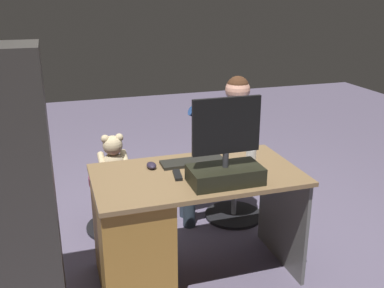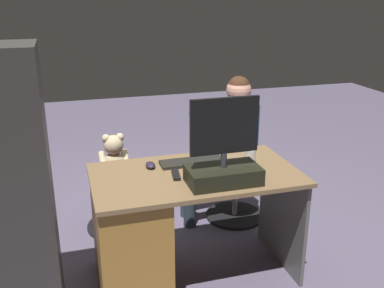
# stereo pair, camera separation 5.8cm
# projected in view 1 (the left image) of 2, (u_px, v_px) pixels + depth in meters

# --- Properties ---
(ground_plane) EXTENTS (10.00, 10.00, 0.00)m
(ground_plane) POSITION_uv_depth(u_px,v_px,m) (182.00, 248.00, 3.32)
(ground_plane) COLOR #5C536A
(desk) EXTENTS (1.28, 0.72, 0.74)m
(desk) POSITION_uv_depth(u_px,v_px,m) (147.00, 230.00, 2.78)
(desk) COLOR brown
(desk) RESTS_ON ground_plane
(monitor) EXTENTS (0.43, 0.24, 0.51)m
(monitor) POSITION_uv_depth(u_px,v_px,m) (226.00, 162.00, 2.58)
(monitor) COLOR black
(monitor) RESTS_ON desk
(keyboard) EXTENTS (0.42, 0.14, 0.02)m
(keyboard) POSITION_uv_depth(u_px,v_px,m) (193.00, 162.00, 2.91)
(keyboard) COLOR black
(keyboard) RESTS_ON desk
(computer_mouse) EXTENTS (0.06, 0.10, 0.04)m
(computer_mouse) POSITION_uv_depth(u_px,v_px,m) (151.00, 165.00, 2.83)
(computer_mouse) COLOR #261F30
(computer_mouse) RESTS_ON desk
(cup) EXTENTS (0.07, 0.07, 0.10)m
(cup) POSITION_uv_depth(u_px,v_px,m) (251.00, 156.00, 2.91)
(cup) COLOR white
(cup) RESTS_ON desk
(tv_remote) EXTENTS (0.06, 0.15, 0.02)m
(tv_remote) POSITION_uv_depth(u_px,v_px,m) (177.00, 175.00, 2.71)
(tv_remote) COLOR black
(tv_remote) RESTS_ON desk
(notebook_binder) EXTENTS (0.24, 0.32, 0.02)m
(notebook_binder) POSITION_uv_depth(u_px,v_px,m) (208.00, 177.00, 2.68)
(notebook_binder) COLOR beige
(notebook_binder) RESTS_ON desk
(office_chair_teddy) EXTENTS (0.49, 0.49, 0.46)m
(office_chair_teddy) POSITION_uv_depth(u_px,v_px,m) (116.00, 198.00, 3.52)
(office_chair_teddy) COLOR black
(office_chair_teddy) RESTS_ON ground_plane
(teddy_bear) EXTENTS (0.23, 0.23, 0.33)m
(teddy_bear) POSITION_uv_depth(u_px,v_px,m) (113.00, 156.00, 3.42)
(teddy_bear) COLOR tan
(teddy_bear) RESTS_ON office_chair_teddy
(visitor_chair) EXTENTS (0.48, 0.48, 0.46)m
(visitor_chair) POSITION_uv_depth(u_px,v_px,m) (234.00, 188.00, 3.70)
(visitor_chair) COLOR black
(visitor_chair) RESTS_ON ground_plane
(person) EXTENTS (0.57, 0.52, 1.20)m
(person) POSITION_uv_depth(u_px,v_px,m) (225.00, 138.00, 3.54)
(person) COLOR navy
(person) RESTS_ON ground_plane
(equipment_rack) EXTENTS (0.44, 0.36, 1.59)m
(equipment_rack) POSITION_uv_depth(u_px,v_px,m) (11.00, 205.00, 2.24)
(equipment_rack) COLOR #302E2B
(equipment_rack) RESTS_ON ground_plane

